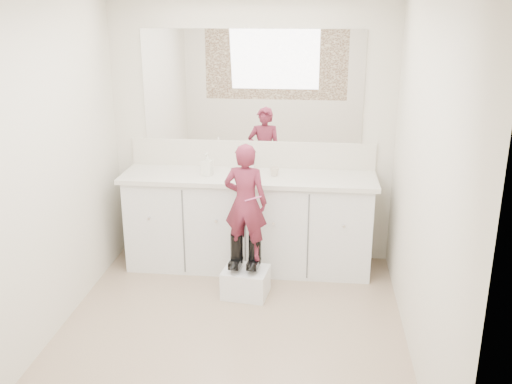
# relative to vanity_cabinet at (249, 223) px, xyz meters

# --- Properties ---
(floor) EXTENTS (3.00, 3.00, 0.00)m
(floor) POSITION_rel_vanity_cabinet_xyz_m (0.00, -1.23, -0.42)
(floor) COLOR #8B705B
(floor) RESTS_ON ground
(wall_back) EXTENTS (2.60, 0.00, 2.60)m
(wall_back) POSITION_rel_vanity_cabinet_xyz_m (0.00, 0.27, 0.77)
(wall_back) COLOR beige
(wall_back) RESTS_ON floor
(wall_front) EXTENTS (2.60, 0.00, 2.60)m
(wall_front) POSITION_rel_vanity_cabinet_xyz_m (0.00, -2.73, 0.77)
(wall_front) COLOR beige
(wall_front) RESTS_ON floor
(wall_left) EXTENTS (0.00, 3.00, 3.00)m
(wall_left) POSITION_rel_vanity_cabinet_xyz_m (-1.30, -1.23, 0.78)
(wall_left) COLOR beige
(wall_left) RESTS_ON floor
(wall_right) EXTENTS (0.00, 3.00, 3.00)m
(wall_right) POSITION_rel_vanity_cabinet_xyz_m (1.30, -1.23, 0.78)
(wall_right) COLOR beige
(wall_right) RESTS_ON floor
(vanity_cabinet) EXTENTS (2.20, 0.55, 0.85)m
(vanity_cabinet) POSITION_rel_vanity_cabinet_xyz_m (0.00, 0.00, 0.00)
(vanity_cabinet) COLOR silver
(vanity_cabinet) RESTS_ON floor
(countertop) EXTENTS (2.28, 0.58, 0.04)m
(countertop) POSITION_rel_vanity_cabinet_xyz_m (0.00, -0.01, 0.45)
(countertop) COLOR beige
(countertop) RESTS_ON vanity_cabinet
(backsplash) EXTENTS (2.28, 0.03, 0.25)m
(backsplash) POSITION_rel_vanity_cabinet_xyz_m (0.00, 0.26, 0.59)
(backsplash) COLOR beige
(backsplash) RESTS_ON countertop
(mirror) EXTENTS (2.00, 0.02, 1.00)m
(mirror) POSITION_rel_vanity_cabinet_xyz_m (0.00, 0.26, 1.22)
(mirror) COLOR white
(mirror) RESTS_ON wall_back
(dot_panel) EXTENTS (2.00, 0.01, 1.20)m
(dot_panel) POSITION_rel_vanity_cabinet_xyz_m (0.00, -2.71, 1.22)
(dot_panel) COLOR #472819
(dot_panel) RESTS_ON wall_front
(faucet) EXTENTS (0.08, 0.08, 0.10)m
(faucet) POSITION_rel_vanity_cabinet_xyz_m (0.00, 0.15, 0.52)
(faucet) COLOR silver
(faucet) RESTS_ON countertop
(cup) EXTENTS (0.09, 0.09, 0.08)m
(cup) POSITION_rel_vanity_cabinet_xyz_m (0.23, -0.01, 0.51)
(cup) COLOR beige
(cup) RESTS_ON countertop
(soap_bottle) EXTENTS (0.11, 0.11, 0.20)m
(soap_bottle) POSITION_rel_vanity_cabinet_xyz_m (-0.37, -0.04, 0.56)
(soap_bottle) COLOR silver
(soap_bottle) RESTS_ON countertop
(step_stool) EXTENTS (0.40, 0.35, 0.23)m
(step_stool) POSITION_rel_vanity_cabinet_xyz_m (0.04, -0.58, -0.31)
(step_stool) COLOR silver
(step_stool) RESTS_ON floor
(boot_left) EXTENTS (0.14, 0.22, 0.31)m
(boot_left) POSITION_rel_vanity_cabinet_xyz_m (-0.03, -0.56, -0.04)
(boot_left) COLOR black
(boot_left) RESTS_ON step_stool
(boot_right) EXTENTS (0.14, 0.22, 0.31)m
(boot_right) POSITION_rel_vanity_cabinet_xyz_m (0.12, -0.56, -0.04)
(boot_right) COLOR black
(boot_right) RESTS_ON step_stool
(toddler) EXTENTS (0.38, 0.28, 0.98)m
(toddler) POSITION_rel_vanity_cabinet_xyz_m (0.04, -0.56, 0.40)
(toddler) COLOR #A33249
(toddler) RESTS_ON step_stool
(toothbrush) EXTENTS (0.14, 0.03, 0.06)m
(toothbrush) POSITION_rel_vanity_cabinet_xyz_m (0.11, -0.64, 0.46)
(toothbrush) COLOR #D55290
(toothbrush) RESTS_ON toddler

